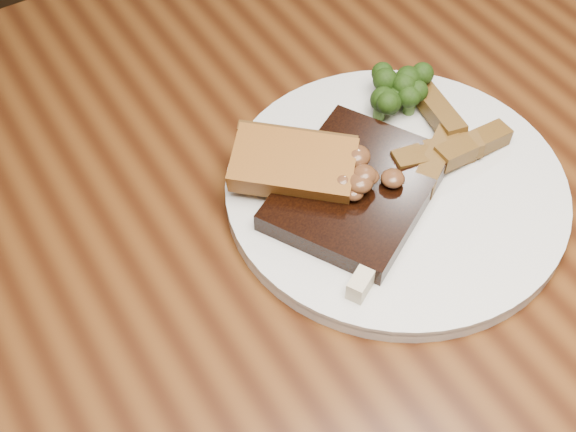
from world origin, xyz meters
The scene contains 8 objects.
dining_table centered at (0.00, 0.00, 0.66)m, with size 1.60×0.90×0.75m.
plate centered at (0.10, 0.00, 0.76)m, with size 0.31×0.31×0.01m, color silver.
steak centered at (0.06, 0.00, 0.77)m, with size 0.15×0.12×0.02m, color black.
steak_bone centered at (0.06, -0.05, 0.77)m, with size 0.15×0.01×0.02m, color #C2B596.
mushroom_pile centered at (0.05, 0.00, 0.80)m, with size 0.07×0.07×0.03m, color #5A331C, non-canonical shape.
garlic_bread centered at (0.02, 0.04, 0.77)m, with size 0.11×0.06×0.02m, color #91501A.
potato_wedges centered at (0.16, 0.00, 0.77)m, with size 0.10×0.10×0.02m, color brown, non-canonical shape.
broccoli_cluster centered at (0.16, 0.06, 0.78)m, with size 0.07×0.07×0.04m, color #1B360C, non-canonical shape.
Camera 1 is at (-0.23, -0.36, 1.30)m, focal length 50.00 mm.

